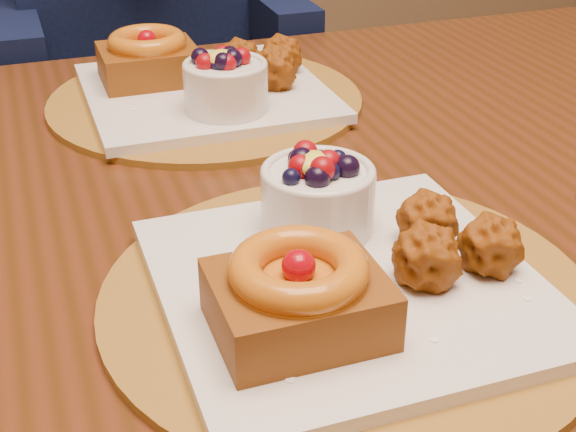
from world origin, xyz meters
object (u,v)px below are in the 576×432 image
object	(u,v)px
place_setting_near	(342,267)
chair_far	(128,98)
dining_table	(262,245)
place_setting_far	(203,83)

from	to	relation	value
place_setting_near	chair_far	bearing A→B (deg)	90.94
place_setting_near	chair_far	distance (m)	1.02
place_setting_near	chair_far	size ratio (longest dim) A/B	0.38
dining_table	chair_far	distance (m)	0.79
place_setting_near	place_setting_far	size ratio (longest dim) A/B	1.00
place_setting_far	chair_far	xyz separation A→B (m)	(-0.02, 0.57, -0.22)
place_setting_near	chair_far	xyz separation A→B (m)	(-0.02, 1.00, -0.22)
dining_table	chair_far	xyz separation A→B (m)	(-0.02, 0.78, -0.12)
place_setting_far	chair_far	bearing A→B (deg)	91.64
place_setting_near	place_setting_far	xyz separation A→B (m)	(-0.00, 0.43, 0.00)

